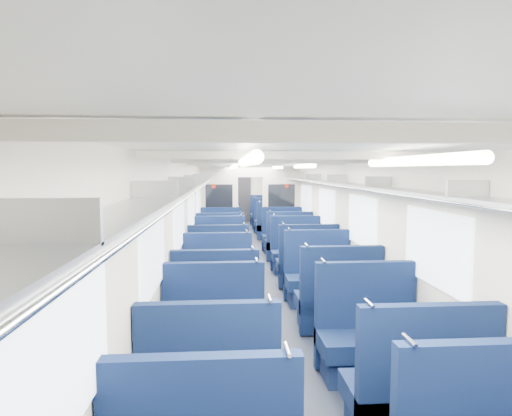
% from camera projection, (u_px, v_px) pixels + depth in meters
% --- Properties ---
extents(floor, '(2.80, 18.00, 0.01)m').
position_uv_depth(floor, '(258.00, 270.00, 9.44)').
color(floor, black).
rests_on(floor, ground).
extents(ceiling, '(2.80, 18.00, 0.01)m').
position_uv_depth(ceiling, '(258.00, 163.00, 9.24)').
color(ceiling, silver).
rests_on(ceiling, wall_left).
extents(wall_left, '(0.02, 18.00, 2.35)m').
position_uv_depth(wall_left, '(193.00, 217.00, 9.24)').
color(wall_left, beige).
rests_on(wall_left, floor).
extents(dado_left, '(0.03, 17.90, 0.70)m').
position_uv_depth(dado_left, '(194.00, 255.00, 9.32)').
color(dado_left, '#101B38').
rests_on(dado_left, floor).
extents(wall_right, '(0.02, 18.00, 2.35)m').
position_uv_depth(wall_right, '(321.00, 216.00, 9.44)').
color(wall_right, beige).
rests_on(wall_right, floor).
extents(dado_right, '(0.03, 17.90, 0.70)m').
position_uv_depth(dado_right, '(320.00, 253.00, 9.51)').
color(dado_right, '#101B38').
rests_on(dado_right, floor).
extents(wall_far, '(2.80, 0.02, 2.35)m').
position_uv_depth(wall_far, '(242.00, 194.00, 18.28)').
color(wall_far, beige).
rests_on(wall_far, floor).
extents(luggage_rack_left, '(0.36, 17.40, 0.18)m').
position_uv_depth(luggage_rack_left, '(201.00, 181.00, 9.18)').
color(luggage_rack_left, '#B2B5BA').
rests_on(luggage_rack_left, wall_left).
extents(luggage_rack_right, '(0.36, 17.40, 0.18)m').
position_uv_depth(luggage_rack_right, '(313.00, 180.00, 9.35)').
color(luggage_rack_right, '#B2B5BA').
rests_on(luggage_rack_right, wall_right).
extents(windows, '(2.78, 15.60, 0.75)m').
position_uv_depth(windows, '(259.00, 208.00, 8.86)').
color(windows, white).
rests_on(windows, wall_left).
extents(ceiling_fittings, '(2.70, 16.06, 0.11)m').
position_uv_depth(ceiling_fittings, '(258.00, 166.00, 8.98)').
color(ceiling_fittings, beige).
rests_on(ceiling_fittings, ceiling).
extents(end_door, '(0.75, 0.06, 2.00)m').
position_uv_depth(end_door, '(242.00, 198.00, 18.24)').
color(end_door, black).
rests_on(end_door, floor).
extents(bulkhead, '(2.80, 0.10, 2.35)m').
position_uv_depth(bulkhead, '(250.00, 204.00, 12.05)').
color(bulkhead, beige).
rests_on(bulkhead, floor).
extents(seat_4, '(1.11, 0.61, 1.24)m').
position_uv_depth(seat_4, '(210.00, 396.00, 3.46)').
color(seat_4, '#0E1D43').
rests_on(seat_4, floor).
extents(seat_5, '(1.11, 0.61, 1.24)m').
position_uv_depth(seat_5, '(418.00, 399.00, 3.41)').
color(seat_5, '#0E1D43').
rests_on(seat_5, floor).
extents(seat_6, '(1.11, 0.61, 1.24)m').
position_uv_depth(seat_6, '(214.00, 341.00, 4.55)').
color(seat_6, '#0E1D43').
rests_on(seat_6, floor).
extents(seat_7, '(1.11, 0.61, 1.24)m').
position_uv_depth(seat_7, '(369.00, 340.00, 4.58)').
color(seat_7, '#0E1D43').
rests_on(seat_7, floor).
extents(seat_8, '(1.11, 0.61, 1.24)m').
position_uv_depth(seat_8, '(216.00, 310.00, 5.58)').
color(seat_8, '#0E1D43').
rests_on(seat_8, floor).
extents(seat_9, '(1.11, 0.61, 1.24)m').
position_uv_depth(seat_9, '(338.00, 303.00, 5.85)').
color(seat_9, '#0E1D43').
rests_on(seat_9, floor).
extents(seat_10, '(1.11, 0.61, 1.24)m').
position_uv_depth(seat_10, '(217.00, 286.00, 6.73)').
color(seat_10, '#0E1D43').
rests_on(seat_10, floor).
extents(seat_11, '(1.11, 0.61, 1.24)m').
position_uv_depth(seat_11, '(318.00, 280.00, 7.07)').
color(seat_11, '#0E1D43').
rests_on(seat_11, floor).
extents(seat_12, '(1.11, 0.61, 1.24)m').
position_uv_depth(seat_12, '(219.00, 267.00, 8.00)').
color(seat_12, '#0E1D43').
rests_on(seat_12, floor).
extents(seat_13, '(1.11, 0.61, 1.24)m').
position_uv_depth(seat_13, '(307.00, 267.00, 8.08)').
color(seat_13, '#0E1D43').
rests_on(seat_13, floor).
extents(seat_14, '(1.11, 0.61, 1.24)m').
position_uv_depth(seat_14, '(220.00, 255.00, 9.20)').
color(seat_14, '#0E1D43').
rests_on(seat_14, floor).
extents(seat_15, '(1.11, 0.61, 1.24)m').
position_uv_depth(seat_15, '(297.00, 254.00, 9.23)').
color(seat_15, '#0E1D43').
rests_on(seat_15, floor).
extents(seat_16, '(1.11, 0.61, 1.24)m').
position_uv_depth(seat_16, '(220.00, 247.00, 10.18)').
color(seat_16, '#0E1D43').
rests_on(seat_16, floor).
extents(seat_17, '(1.11, 0.61, 1.24)m').
position_uv_depth(seat_17, '(288.00, 245.00, 10.44)').
color(seat_17, '#0E1D43').
rests_on(seat_17, floor).
extents(seat_18, '(1.11, 0.61, 1.24)m').
position_uv_depth(seat_18, '(221.00, 239.00, 11.36)').
color(seat_18, '#0E1D43').
rests_on(seat_18, floor).
extents(seat_19, '(1.11, 0.61, 1.24)m').
position_uv_depth(seat_19, '(283.00, 238.00, 11.49)').
color(seat_19, '#0E1D43').
rests_on(seat_19, floor).
extents(seat_20, '(1.11, 0.61, 1.24)m').
position_uv_depth(seat_20, '(222.00, 228.00, 13.41)').
color(seat_20, '#0E1D43').
rests_on(seat_20, floor).
extents(seat_21, '(1.11, 0.61, 1.24)m').
position_uv_depth(seat_21, '(274.00, 227.00, 13.59)').
color(seat_21, '#0E1D43').
rests_on(seat_21, floor).
extents(seat_22, '(1.11, 0.61, 1.24)m').
position_uv_depth(seat_22, '(222.00, 224.00, 14.53)').
color(seat_22, '#0E1D43').
rests_on(seat_22, floor).
extents(seat_23, '(1.11, 0.61, 1.24)m').
position_uv_depth(seat_23, '(270.00, 223.00, 14.81)').
color(seat_23, '#0E1D43').
rests_on(seat_23, floor).
extents(seat_24, '(1.11, 0.61, 1.24)m').
position_uv_depth(seat_24, '(222.00, 220.00, 15.64)').
color(seat_24, '#0E1D43').
rests_on(seat_24, floor).
extents(seat_25, '(1.11, 0.61, 1.24)m').
position_uv_depth(seat_25, '(267.00, 219.00, 15.84)').
color(seat_25, '#0E1D43').
rests_on(seat_25, floor).
extents(seat_26, '(1.11, 0.61, 1.24)m').
position_uv_depth(seat_26, '(222.00, 216.00, 16.91)').
color(seat_26, '#0E1D43').
rests_on(seat_26, floor).
extents(seat_27, '(1.11, 0.61, 1.24)m').
position_uv_depth(seat_27, '(264.00, 216.00, 16.97)').
color(seat_27, '#0E1D43').
rests_on(seat_27, floor).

